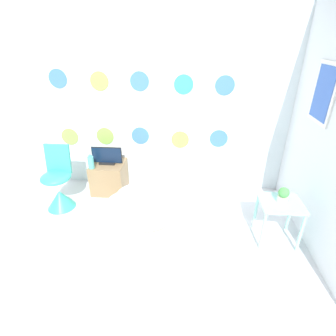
% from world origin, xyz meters
% --- Properties ---
extents(ground_plane, '(12.00, 12.00, 0.00)m').
position_xyz_m(ground_plane, '(0.00, 0.00, 0.00)').
color(ground_plane, silver).
extents(wall_back_dotted, '(4.98, 0.05, 2.60)m').
position_xyz_m(wall_back_dotted, '(-0.00, 1.63, 1.30)').
color(wall_back_dotted, white).
rests_on(wall_back_dotted, ground_plane).
extents(wall_right, '(0.06, 2.61, 2.60)m').
position_xyz_m(wall_right, '(2.01, 0.80, 1.31)').
color(wall_right, silver).
rests_on(wall_right, ground_plane).
extents(rug, '(1.20, 0.90, 0.01)m').
position_xyz_m(rug, '(0.13, 0.54, 0.00)').
color(rug, silver).
rests_on(rug, ground_plane).
extents(bathtub, '(0.88, 0.63, 0.46)m').
position_xyz_m(bathtub, '(0.11, 0.60, 0.23)').
color(bathtub, white).
rests_on(bathtub, ground_plane).
extents(chair, '(0.38, 0.38, 0.84)m').
position_xyz_m(chair, '(-1.01, 0.89, 0.28)').
color(chair, '#38B2A3').
rests_on(chair, ground_plane).
extents(tv_cabinet, '(0.46, 0.44, 0.44)m').
position_xyz_m(tv_cabinet, '(-0.48, 1.36, 0.22)').
color(tv_cabinet, '#8E704C').
rests_on(tv_cabinet, ground_plane).
extents(tv, '(0.43, 0.12, 0.25)m').
position_xyz_m(tv, '(-0.48, 1.36, 0.55)').
color(tv, black).
rests_on(tv, tv_cabinet).
extents(vase, '(0.08, 0.08, 0.20)m').
position_xyz_m(vase, '(-0.65, 1.20, 0.53)').
color(vase, '#51B2AD').
rests_on(vase, tv_cabinet).
extents(side_table, '(0.44, 0.40, 0.50)m').
position_xyz_m(side_table, '(1.66, 0.49, 0.40)').
color(side_table, '#99E0D8').
rests_on(side_table, ground_plane).
extents(potted_plant_left, '(0.11, 0.11, 0.17)m').
position_xyz_m(potted_plant_left, '(1.66, 0.49, 0.58)').
color(potted_plant_left, beige).
rests_on(potted_plant_left, side_table).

